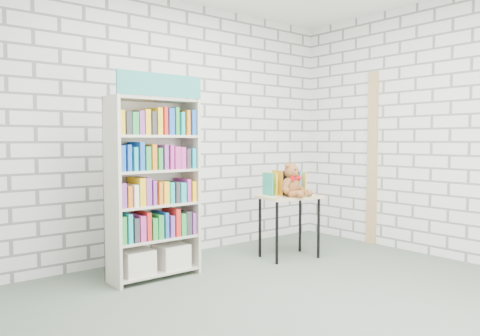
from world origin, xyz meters
TOP-DOWN VIEW (x-y plane):
  - ground at (0.00, 0.00)m, footprint 4.50×4.50m
  - room_shell at (0.00, 0.00)m, footprint 4.52×4.02m
  - bookshelf at (-0.56, 1.36)m, footprint 0.83×0.32m
  - display_table at (0.95, 1.10)m, footprint 0.70×0.55m
  - table_books at (0.96, 1.20)m, footprint 0.47×0.27m
  - teddy_bear at (0.90, 1.01)m, footprint 0.32×0.32m
  - door_trim at (2.23, 0.95)m, footprint 0.05×0.12m

SIDE VIEW (x-z plane):
  - ground at x=0.00m, z-range 0.00..0.00m
  - display_table at x=0.95m, z-range 0.24..0.92m
  - table_books at x=0.96m, z-range 0.68..0.94m
  - teddy_bear at x=0.90m, z-range 0.64..1.00m
  - bookshelf at x=-0.56m, z-range -0.08..1.78m
  - door_trim at x=2.23m, z-range 0.00..2.10m
  - room_shell at x=0.00m, z-range 0.38..3.19m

